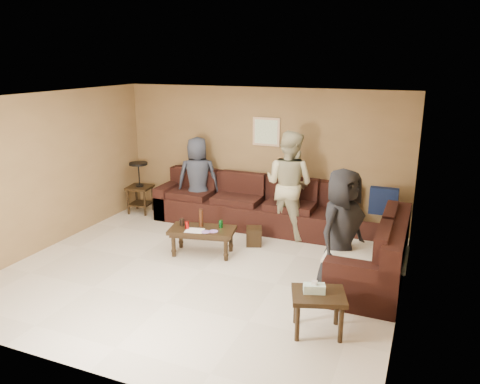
{
  "coord_description": "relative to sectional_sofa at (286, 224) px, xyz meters",
  "views": [
    {
      "loc": [
        2.91,
        -5.6,
        3.02
      ],
      "look_at": [
        0.25,
        0.85,
        1.0
      ],
      "focal_mm": 35.0,
      "sensor_mm": 36.0,
      "label": 1
    }
  ],
  "objects": [
    {
      "name": "room",
      "position": [
        -0.81,
        -1.52,
        1.34
      ],
      "size": [
        5.6,
        5.5,
        2.5
      ],
      "color": "beige",
      "rests_on": "ground"
    },
    {
      "name": "sectional_sofa",
      "position": [
        0.0,
        0.0,
        0.0
      ],
      "size": [
        4.65,
        2.9,
        0.97
      ],
      "color": "black",
      "rests_on": "ground"
    },
    {
      "name": "coffee_table",
      "position": [
        -1.08,
        -0.97,
        0.04
      ],
      "size": [
        1.11,
        0.71,
        0.71
      ],
      "rotation": [
        0.0,
        0.0,
        0.21
      ],
      "color": "black",
      "rests_on": "ground"
    },
    {
      "name": "end_table_left",
      "position": [
        -3.17,
        0.41,
        0.21
      ],
      "size": [
        0.5,
        0.5,
        1.02
      ],
      "rotation": [
        0.0,
        0.0,
        0.13
      ],
      "color": "black",
      "rests_on": "ground"
    },
    {
      "name": "side_table_right",
      "position": [
        1.12,
        -2.46,
        0.09
      ],
      "size": [
        0.71,
        0.65,
        0.63
      ],
      "rotation": [
        0.0,
        0.0,
        0.32
      ],
      "color": "black",
      "rests_on": "ground"
    },
    {
      "name": "waste_bin",
      "position": [
        -0.46,
        -0.32,
        -0.17
      ],
      "size": [
        0.33,
        0.33,
        0.3
      ],
      "primitive_type": "cube",
      "rotation": [
        0.0,
        0.0,
        0.36
      ],
      "color": "black",
      "rests_on": "ground"
    },
    {
      "name": "wall_art",
      "position": [
        -0.71,
        0.96,
        1.37
      ],
      "size": [
        0.52,
        0.04,
        0.52
      ],
      "color": "tan",
      "rests_on": "ground"
    },
    {
      "name": "person_left",
      "position": [
        -1.93,
        0.53,
        0.47
      ],
      "size": [
        0.92,
        0.78,
        1.59
      ],
      "primitive_type": "imported",
      "rotation": [
        0.0,
        0.0,
        3.56
      ],
      "color": "#2E3340",
      "rests_on": "ground"
    },
    {
      "name": "person_middle",
      "position": [
        -0.07,
        0.34,
        0.6
      ],
      "size": [
        1.03,
        0.89,
        1.85
      ],
      "primitive_type": "imported",
      "rotation": [
        0.0,
        0.0,
        2.91
      ],
      "color": "#BBB48B",
      "rests_on": "ground"
    },
    {
      "name": "person_right",
      "position": [
        1.14,
        -1.3,
        0.51
      ],
      "size": [
        0.81,
        0.96,
        1.67
      ],
      "primitive_type": "imported",
      "rotation": [
        0.0,
        0.0,
        1.15
      ],
      "color": "black",
      "rests_on": "ground"
    }
  ]
}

